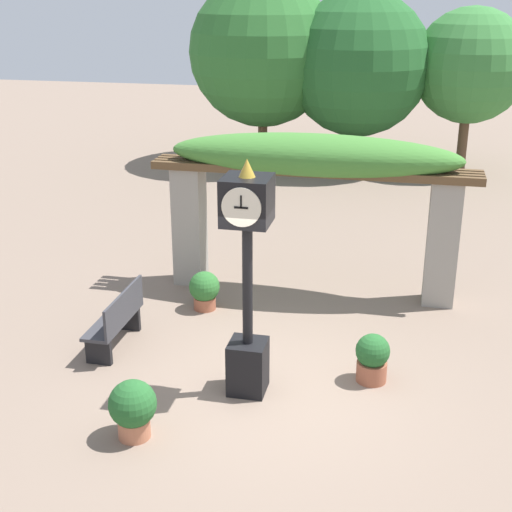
# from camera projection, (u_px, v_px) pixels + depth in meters

# --- Properties ---
(ground_plane) EXTENTS (60.00, 60.00, 0.00)m
(ground_plane) POSITION_uv_depth(u_px,v_px,m) (273.00, 390.00, 9.50)
(ground_plane) COLOR #7F6B5B
(pedestal_clock) EXTENTS (0.58, 0.63, 3.14)m
(pedestal_clock) POSITION_uv_depth(u_px,v_px,m) (247.00, 277.00, 8.93)
(pedestal_clock) COLOR black
(pedestal_clock) RESTS_ON ground
(pergola) EXTENTS (5.48, 1.11, 2.79)m
(pergola) POSITION_uv_depth(u_px,v_px,m) (313.00, 173.00, 11.85)
(pergola) COLOR gray
(pergola) RESTS_ON ground
(potted_plant_near_left) EXTENTS (0.47, 0.47, 0.69)m
(potted_plant_near_left) POSITION_uv_depth(u_px,v_px,m) (372.00, 357.00, 9.61)
(potted_plant_near_left) COLOR #9E563D
(potted_plant_near_left) RESTS_ON ground
(potted_plant_near_right) EXTENTS (0.57, 0.57, 0.74)m
(potted_plant_near_right) POSITION_uv_depth(u_px,v_px,m) (133.00, 408.00, 8.38)
(potted_plant_near_right) COLOR #B26B4C
(potted_plant_near_right) RESTS_ON ground
(potted_plant_far_left) EXTENTS (0.51, 0.51, 0.66)m
(potted_plant_far_left) POSITION_uv_depth(u_px,v_px,m) (204.00, 289.00, 11.79)
(potted_plant_far_left) COLOR #9E563D
(potted_plant_far_left) RESTS_ON ground
(park_bench) EXTENTS (0.42, 1.39, 0.89)m
(park_bench) POSITION_uv_depth(u_px,v_px,m) (117.00, 320.00, 10.52)
(park_bench) COLOR #38383D
(park_bench) RESTS_ON ground
(tree_line) EXTENTS (9.62, 4.30, 5.42)m
(tree_line) POSITION_uv_depth(u_px,v_px,m) (336.00, 59.00, 20.36)
(tree_line) COLOR brown
(tree_line) RESTS_ON ground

